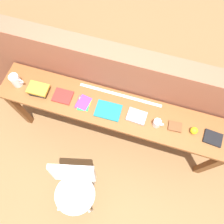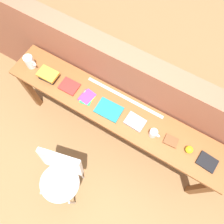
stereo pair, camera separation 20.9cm
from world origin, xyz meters
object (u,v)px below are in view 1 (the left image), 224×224
Objects in this scene: book_open_centre at (108,111)px; book_repair_rightmost at (213,138)px; magazine_cycling at (63,96)px; leather_journal_brown at (175,126)px; chair_white_moulded at (74,187)px; mug at (157,123)px; pamphlet_pile_colourful at (83,103)px; book_stack_leftmost at (38,90)px; sports_ball_small at (194,131)px; pitcher_white at (16,80)px.

book_open_centre is 1.06m from book_repair_rightmost.
leather_journal_brown is (1.20, 0.01, 0.00)m from magazine_cycling.
chair_white_moulded is 0.97m from magazine_cycling.
book_open_centre is at bearing 80.67° from chair_white_moulded.
magazine_cycling is 0.76× the size of book_open_centre.
mug is 0.63× the size of book_repair_rightmost.
chair_white_moulded is 8.10× the size of mug.
magazine_cycling is at bearing 177.07° from pamphlet_pile_colourful.
book_stack_leftmost is (-0.64, 0.80, 0.40)m from chair_white_moulded.
mug is at bearing -0.58° from pamphlet_pile_colourful.
book_open_centre is (0.13, 0.80, 0.36)m from chair_white_moulded.
chair_white_moulded is 12.35× the size of sports_ball_small.
pitcher_white reaches higher than sports_ball_small.
book_open_centre is at bearing -178.08° from sports_ball_small.
sports_ball_small is (0.18, 0.00, 0.02)m from leather_journal_brown.
leather_journal_brown is 1.80× the size of sports_ball_small.
chair_white_moulded is 0.88m from book_open_centre.
book_open_centre reaches higher than pamphlet_pile_colourful.
book_open_centre is (0.51, -0.02, -0.00)m from magazine_cycling.
leather_journal_brown reaches higher than magazine_cycling.
book_stack_leftmost is at bearing -179.57° from pamphlet_pile_colourful.
pitcher_white reaches higher than leather_journal_brown.
leather_journal_brown is (0.18, 0.03, -0.03)m from mug.
sports_ball_small reaches higher than chair_white_moulded.
chair_white_moulded is 1.49m from book_repair_rightmost.
book_stack_leftmost is at bearing 128.78° from chair_white_moulded.
pitcher_white reaches higher than book_open_centre.
book_repair_rightmost reaches higher than magazine_cycling.
pitcher_white is 0.98× the size of pamphlet_pile_colourful.
magazine_cycling is 1.53× the size of leather_journal_brown.
chair_white_moulded is 4.05× the size of book_stack_leftmost.
book_stack_leftmost is 1.11× the size of magazine_cycling.
book_stack_leftmost reaches higher than pamphlet_pile_colourful.
leather_journal_brown reaches higher than chair_white_moulded.
mug reaches higher than book_repair_rightmost.
leather_journal_brown is at bearing 9.56° from mug.
chair_white_moulded is at bearing -128.86° from mug.
pitcher_white is 2.09m from book_repair_rightmost.
book_stack_leftmost reaches higher than book_repair_rightmost.
leather_journal_brown is at bearing 0.69° from book_open_centre.
magazine_cycling reaches higher than chair_white_moulded.
book_repair_rightmost is (1.06, 0.02, 0.00)m from book_open_centre.
pitcher_white is 1.41× the size of leather_journal_brown.
sports_ball_small is at bearing 1.23° from pamphlet_pile_colourful.
sports_ball_small is at bearing 0.99° from book_stack_leftmost.
mug is at bearing -1.93° from book_open_centre.
book_open_centre is at bearing 179.62° from mug.
sports_ball_small is 0.42× the size of book_repair_rightmost.
leather_journal_brown is (0.96, 0.02, 0.01)m from pamphlet_pile_colourful.
magazine_cycling is 1.02m from mug.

